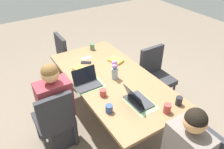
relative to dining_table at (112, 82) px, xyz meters
The scene contains 20 objects.
ground_plane 0.67m from the dining_table, ahead, with size 10.00×10.00×0.00m, color #756656.
dining_table is the anchor object (origin of this frame).
chair_far_left_near 0.87m from the dining_table, 93.98° to the left, with size 0.44×0.44×0.90m.
person_far_left_near 0.80m from the dining_table, 88.86° to the left, with size 0.36×0.40×1.19m.
chair_near_left_far 0.84m from the dining_table, 87.04° to the right, with size 0.44×0.44×0.90m.
chair_head_right_right_near 1.30m from the dining_table, ahead, with size 0.44×0.44×0.90m.
flower_vase 0.20m from the dining_table, 142.92° to the right, with size 0.10×0.09×0.26m.
placemat_far_left_near 0.35m from the dining_table, 88.82° to the left, with size 0.36×0.26×0.00m, color #7FAD70.
placemat_head_left_left_mid 0.62m from the dining_table, behind, with size 0.36×0.26×0.00m, color #7FAD70.
laptop_far_left_near 0.38m from the dining_table, 84.94° to the left, with size 0.22×0.32×0.21m.
laptop_head_left_left_mid 0.59m from the dining_table, behind, with size 0.32×0.22×0.20m.
coffee_mug_near_left 0.41m from the dining_table, 132.32° to the left, with size 0.08×0.08×0.09m, color #AD3D38.
coffee_mug_near_right 0.92m from the dining_table, 157.26° to the right, with size 0.07×0.07×0.10m, color #232328.
coffee_mug_centre_left 0.89m from the dining_table, 169.78° to the right, with size 0.08×0.08×0.11m, color #AD3D38.
coffee_mug_centre_right 0.87m from the dining_table, 10.17° to the right, with size 0.07×0.07×0.10m, color #47704C.
coffee_mug_far_left 0.66m from the dining_table, 145.26° to the left, with size 0.08×0.08×0.09m, color #33477A.
book_red_cover 0.43m from the dining_table, 39.52° to the right, with size 0.20×0.14×0.04m, color gold.
book_blue_cover 0.48m from the dining_table, 36.26° to the left, with size 0.20×0.14×0.03m, color gold.
phone_black 0.54m from the dining_table, 13.19° to the left, with size 0.15×0.07×0.01m, color black.
phone_silver 0.65m from the dining_table, ahead, with size 0.15×0.07×0.01m, color silver.
Camera 1 is at (-2.03, 1.26, 2.40)m, focal length 35.19 mm.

